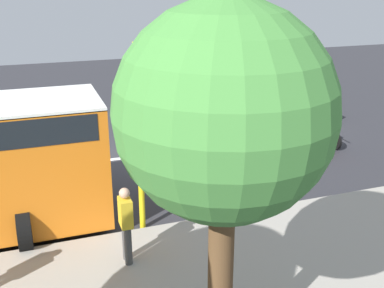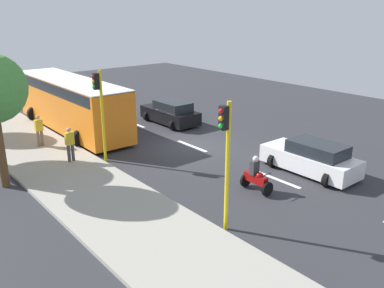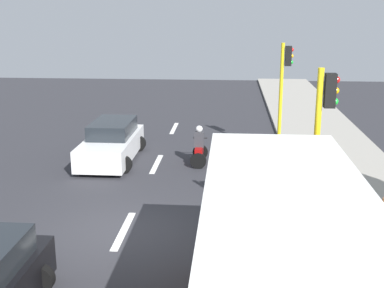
{
  "view_description": "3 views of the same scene",
  "coord_description": "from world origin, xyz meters",
  "px_view_note": "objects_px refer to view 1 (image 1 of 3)",
  "views": [
    {
      "loc": [
        14.64,
        -3.21,
        5.82
      ],
      "look_at": [
        1.53,
        1.41,
        0.81
      ],
      "focal_mm": 43.7,
      "sensor_mm": 36.0,
      "label": 1
    },
    {
      "loc": [
        13.57,
        16.45,
        7.27
      ],
      "look_at": [
        2.09,
        2.54,
        1.23
      ],
      "focal_mm": 38.29,
      "sensor_mm": 36.0,
      "label": 2
    },
    {
      "loc": [
        2.79,
        -12.15,
        5.72
      ],
      "look_at": [
        1.51,
        4.2,
        1.31
      ],
      "focal_mm": 46.82,
      "sensor_mm": 36.0,
      "label": 3
    }
  ],
  "objects_px": {
    "traffic_light_corner": "(139,114)",
    "street_tree_center": "(224,116)",
    "car_white": "(279,107)",
    "motorcycle": "(321,134)",
    "pedestrian_by_tree": "(126,223)"
  },
  "relations": [
    {
      "from": "motorcycle",
      "to": "street_tree_center",
      "type": "relative_size",
      "value": 0.27
    },
    {
      "from": "motorcycle",
      "to": "traffic_light_corner",
      "type": "xyz_separation_m",
      "value": [
        3.21,
        -7.13,
        2.29
      ]
    },
    {
      "from": "car_white",
      "to": "pedestrian_by_tree",
      "type": "distance_m",
      "value": 11.41
    },
    {
      "from": "car_white",
      "to": "traffic_light_corner",
      "type": "relative_size",
      "value": 1.0
    },
    {
      "from": "motorcycle",
      "to": "traffic_light_corner",
      "type": "distance_m",
      "value": 8.15
    },
    {
      "from": "car_white",
      "to": "motorcycle",
      "type": "relative_size",
      "value": 2.94
    },
    {
      "from": "pedestrian_by_tree",
      "to": "traffic_light_corner",
      "type": "bearing_deg",
      "value": 153.91
    },
    {
      "from": "car_white",
      "to": "street_tree_center",
      "type": "bearing_deg",
      "value": -33.06
    },
    {
      "from": "motorcycle",
      "to": "street_tree_center",
      "type": "distance_m",
      "value": 11.19
    },
    {
      "from": "traffic_light_corner",
      "to": "street_tree_center",
      "type": "distance_m",
      "value": 4.83
    },
    {
      "from": "car_white",
      "to": "traffic_light_corner",
      "type": "height_order",
      "value": "traffic_light_corner"
    },
    {
      "from": "pedestrian_by_tree",
      "to": "traffic_light_corner",
      "type": "relative_size",
      "value": 0.38
    },
    {
      "from": "street_tree_center",
      "to": "traffic_light_corner",
      "type": "bearing_deg",
      "value": -179.71
    },
    {
      "from": "traffic_light_corner",
      "to": "street_tree_center",
      "type": "relative_size",
      "value": 0.8
    },
    {
      "from": "traffic_light_corner",
      "to": "street_tree_center",
      "type": "height_order",
      "value": "street_tree_center"
    }
  ]
}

